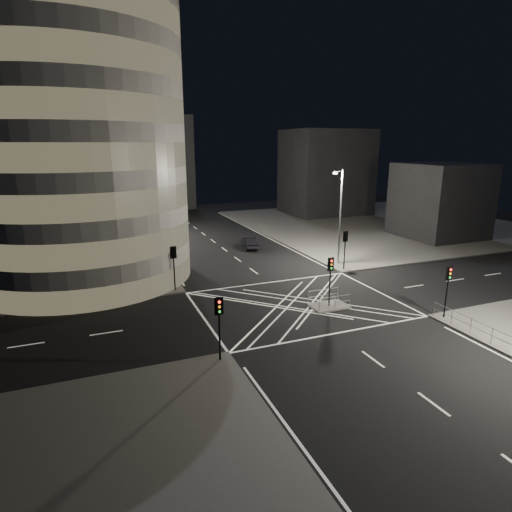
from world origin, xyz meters
name	(u,v)px	position (x,y,z in m)	size (l,w,h in m)	color
ground	(298,304)	(0.00, 0.00, 0.00)	(120.00, 120.00, 0.00)	black
sidewalk_far_right	(381,223)	(29.00, 27.00, 0.07)	(42.00, 42.00, 0.15)	#595653
central_island	(329,306)	(2.00, -1.50, 0.07)	(3.00, 2.00, 0.15)	slate
office_tower_curved	(21,145)	(-20.74, 18.74, 12.65)	(30.00, 29.00, 27.20)	gray
office_block_rear	(33,155)	(-22.00, 42.00, 11.15)	(24.00, 16.00, 22.00)	gray
building_right_far	(326,172)	(26.00, 40.00, 7.65)	(14.00, 12.00, 15.00)	black
building_right_near	(440,200)	(30.00, 16.00, 5.15)	(10.00, 10.00, 10.00)	black
building_far_end	(145,163)	(-4.00, 58.00, 9.00)	(18.00, 8.00, 18.00)	black
tree_a	(149,238)	(-10.50, 9.00, 4.57)	(4.52, 4.52, 7.03)	black
tree_b	(140,218)	(-10.50, 15.00, 5.46)	(5.22, 5.22, 8.32)	black
tree_c	(134,216)	(-10.50, 21.00, 4.75)	(4.10, 4.10, 6.97)	black
tree_d	(128,206)	(-10.50, 27.00, 5.11)	(5.74, 5.74, 8.26)	black
tree_e	(124,204)	(-10.50, 33.00, 4.48)	(3.53, 3.53, 6.38)	black
traffic_signal_fl	(174,260)	(-8.80, 6.80, 2.91)	(0.55, 0.22, 4.00)	black
traffic_signal_nl	(219,317)	(-8.80, -6.80, 2.91)	(0.55, 0.22, 4.00)	black
traffic_signal_fr	(345,243)	(8.80, 6.80, 2.91)	(0.55, 0.22, 4.00)	black
traffic_signal_nr	(448,282)	(8.80, -6.80, 2.91)	(0.55, 0.22, 4.00)	black
traffic_signal_island	(330,272)	(2.00, -1.50, 2.91)	(0.55, 0.22, 4.00)	black
street_lamp_left_near	(155,221)	(-9.44, 12.00, 5.54)	(1.25, 0.25, 10.00)	slate
street_lamp_left_far	(134,199)	(-9.44, 30.00, 5.54)	(1.25, 0.25, 10.00)	slate
street_lamp_right_far	(340,214)	(9.44, 9.00, 5.54)	(1.25, 0.25, 10.00)	slate
railing_near_right	(503,341)	(8.30, -12.15, 0.70)	(0.06, 11.70, 1.10)	slate
railing_island_south	(335,303)	(2.00, -2.40, 0.70)	(2.80, 0.06, 1.10)	slate
railing_island_north	(323,295)	(2.00, -0.60, 0.70)	(2.80, 0.06, 1.10)	slate
sedan	(249,243)	(3.11, 19.39, 0.69)	(1.47, 4.21, 1.39)	black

